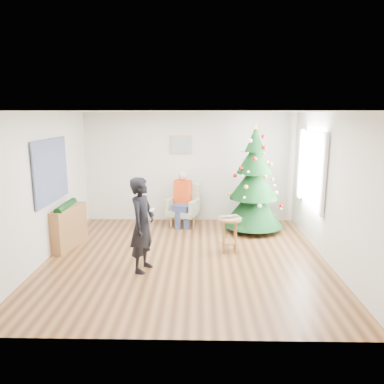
{
  "coord_description": "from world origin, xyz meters",
  "views": [
    {
      "loc": [
        0.24,
        -6.38,
        2.57
      ],
      "look_at": [
        0.1,
        0.6,
        1.1
      ],
      "focal_mm": 35.0,
      "sensor_mm": 36.0,
      "label": 1
    }
  ],
  "objects_px": {
    "christmas_tree": "(254,183)",
    "console": "(67,227)",
    "standing_man": "(142,225)",
    "armchair": "(184,210)",
    "stool": "(229,235)"
  },
  "relations": [
    {
      "from": "christmas_tree",
      "to": "standing_man",
      "type": "bearing_deg",
      "value": -133.6
    },
    {
      "from": "christmas_tree",
      "to": "stool",
      "type": "xyz_separation_m",
      "value": [
        -0.62,
        -1.36,
        -0.74
      ]
    },
    {
      "from": "armchair",
      "to": "standing_man",
      "type": "xyz_separation_m",
      "value": [
        -0.57,
        -2.59,
        0.44
      ]
    },
    {
      "from": "console",
      "to": "stool",
      "type": "bearing_deg",
      "value": 8.33
    },
    {
      "from": "armchair",
      "to": "standing_man",
      "type": "distance_m",
      "value": 2.68
    },
    {
      "from": "christmas_tree",
      "to": "console",
      "type": "height_order",
      "value": "christmas_tree"
    },
    {
      "from": "armchair",
      "to": "christmas_tree",
      "type": "bearing_deg",
      "value": 9.06
    },
    {
      "from": "armchair",
      "to": "standing_man",
      "type": "height_order",
      "value": "standing_man"
    },
    {
      "from": "christmas_tree",
      "to": "stool",
      "type": "height_order",
      "value": "christmas_tree"
    },
    {
      "from": "christmas_tree",
      "to": "armchair",
      "type": "xyz_separation_m",
      "value": [
        -1.56,
        0.36,
        -0.73
      ]
    },
    {
      "from": "christmas_tree",
      "to": "stool",
      "type": "relative_size",
      "value": 3.58
    },
    {
      "from": "christmas_tree",
      "to": "console",
      "type": "relative_size",
      "value": 2.39
    },
    {
      "from": "christmas_tree",
      "to": "stool",
      "type": "bearing_deg",
      "value": -114.61
    },
    {
      "from": "christmas_tree",
      "to": "armchair",
      "type": "bearing_deg",
      "value": 167.07
    },
    {
      "from": "armchair",
      "to": "console",
      "type": "bearing_deg",
      "value": -123.68
    }
  ]
}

